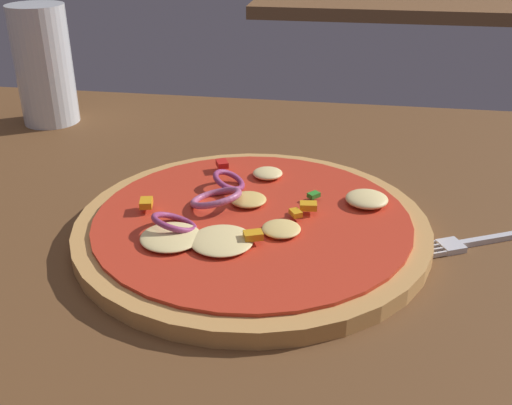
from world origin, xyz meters
The scene contains 5 objects.
dining_table centered at (0.00, 0.00, 0.02)m, with size 1.19×0.81×0.03m.
pizza centered at (-0.01, 0.02, 0.04)m, with size 0.29×0.29×0.03m.
fork centered at (0.19, 0.04, 0.04)m, with size 0.17×0.09×0.01m.
beer_glass centered at (-0.31, 0.27, 0.10)m, with size 0.07×0.07×0.14m.
background_table centered at (0.21, 1.47, 0.02)m, with size 0.87×0.48×0.03m.
Camera 1 is at (0.07, -0.41, 0.29)m, focal length 42.20 mm.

